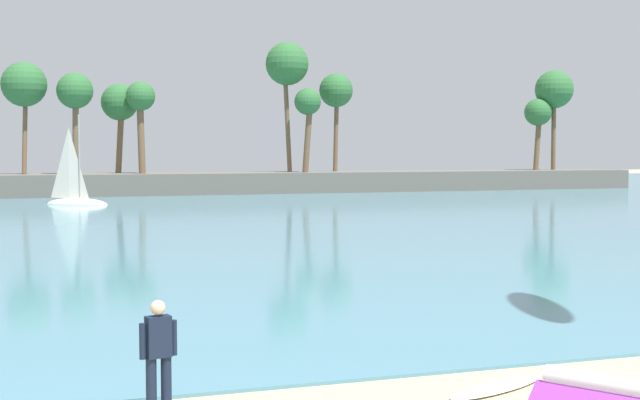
{
  "coord_description": "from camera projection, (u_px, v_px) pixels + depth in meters",
  "views": [
    {
      "loc": [
        -4.0,
        -3.5,
        3.76
      ],
      "look_at": [
        0.96,
        11.43,
        2.83
      ],
      "focal_mm": 48.06,
      "sensor_mm": 36.0,
      "label": 1
    }
  ],
  "objects": [
    {
      "name": "surfboard",
      "position": [
        496.0,
        387.0,
        13.4
      ],
      "size": [
        2.14,
        1.25,
        0.08
      ],
      "primitive_type": "ellipsoid",
      "rotation": [
        0.0,
        0.0,
        0.37
      ],
      "color": "white",
      "rests_on": "ground"
    },
    {
      "name": "sailboat_mid_bay",
      "position": [
        76.0,
        196.0,
        57.43
      ],
      "size": [
        4.5,
        3.53,
        6.49
      ],
      "color": "white",
      "rests_on": "sea"
    },
    {
      "name": "person_at_waterline",
      "position": [
        158.0,
        355.0,
        11.96
      ],
      "size": [
        0.54,
        0.27,
        1.67
      ],
      "color": "#141E33",
      "rests_on": "ground"
    },
    {
      "name": "palm_headland",
      "position": [
        98.0,
        156.0,
        69.28
      ],
      "size": [
        99.77,
        6.07,
        13.03
      ],
      "color": "#605B54",
      "rests_on": "ground"
    },
    {
      "name": "sea",
      "position": [
        97.0,
        202.0,
        60.28
      ],
      "size": [
        220.0,
        98.66,
        0.06
      ],
      "primitive_type": "cube",
      "color": "teal",
      "rests_on": "ground"
    }
  ]
}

